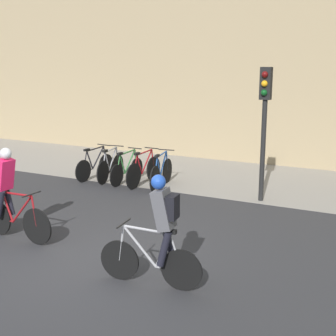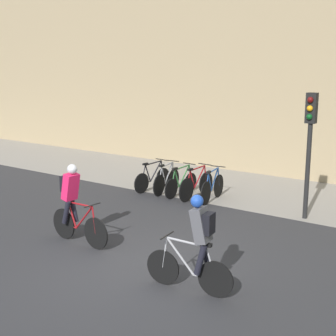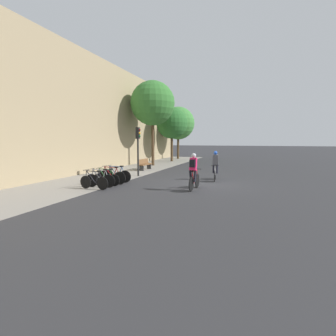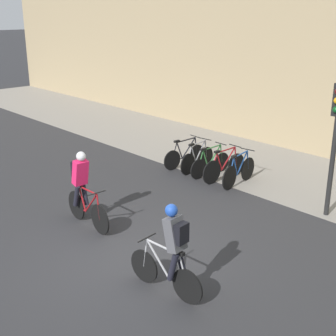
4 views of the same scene
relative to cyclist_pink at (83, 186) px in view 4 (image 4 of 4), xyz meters
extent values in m
plane|color=#2B2B2D|center=(2.00, -0.11, -0.95)|extent=(200.00, 200.00, 0.00)
cube|color=gray|center=(2.00, 6.64, -0.94)|extent=(44.00, 4.50, 0.01)
cylinder|color=black|center=(0.70, -0.03, -0.59)|extent=(0.71, 0.07, 0.71)
cylinder|color=black|center=(-0.36, 0.02, -0.59)|extent=(0.71, 0.07, 0.71)
cylinder|color=maroon|center=(0.34, -0.02, -0.31)|extent=(0.58, 0.07, 0.62)
cylinder|color=maroon|center=(-0.05, 0.00, -0.33)|extent=(0.27, 0.05, 0.58)
cylinder|color=maroon|center=(0.22, -0.01, -0.03)|extent=(0.79, 0.08, 0.07)
cylinder|color=maroon|center=(-0.15, 0.01, -0.60)|extent=(0.43, 0.05, 0.05)
cylinder|color=maroon|center=(-0.26, 0.01, -0.32)|extent=(0.22, 0.04, 0.56)
cylinder|color=maroon|center=(0.66, -0.03, -0.30)|extent=(0.12, 0.04, 0.59)
cylinder|color=black|center=(0.61, -0.03, 0.03)|extent=(0.05, 0.46, 0.03)
cube|color=black|center=(-0.17, 0.01, 0.00)|extent=(0.20, 0.09, 0.06)
cube|color=#EA1E56|center=(-0.07, 0.00, 0.33)|extent=(0.34, 0.34, 0.63)
sphere|color=silver|center=(0.01, 0.00, 0.74)|extent=(0.23, 0.23, 0.22)
cylinder|color=black|center=(-0.13, -0.10, -0.25)|extent=(0.28, 0.12, 0.56)
cylinder|color=black|center=(-0.11, 0.12, -0.25)|extent=(0.24, 0.12, 0.56)
cube|color=black|center=(-0.21, 0.01, 0.38)|extent=(0.15, 0.27, 0.36)
cylinder|color=black|center=(2.88, -0.57, -0.62)|extent=(0.65, 0.10, 0.65)
cylinder|color=black|center=(3.90, -0.46, -0.62)|extent=(0.65, 0.10, 0.65)
cylinder|color=#99999E|center=(3.23, -0.53, -0.34)|extent=(0.57, 0.10, 0.62)
cylinder|color=#99999E|center=(3.60, -0.49, -0.35)|extent=(0.27, 0.07, 0.58)
cylinder|color=#99999E|center=(3.34, -0.52, -0.06)|extent=(0.76, 0.12, 0.07)
cylinder|color=#99999E|center=(3.70, -0.48, -0.63)|extent=(0.41, 0.08, 0.05)
cylinder|color=#99999E|center=(3.81, -0.47, -0.35)|extent=(0.22, 0.05, 0.56)
cylinder|color=#99999E|center=(2.92, -0.57, -0.33)|extent=(0.12, 0.05, 0.59)
cylinder|color=black|center=(2.96, -0.56, 0.00)|extent=(0.08, 0.46, 0.03)
cube|color=black|center=(3.72, -0.48, -0.03)|extent=(0.21, 0.10, 0.06)
cube|color=#4C4C51|center=(3.62, -0.49, 0.30)|extent=(0.35, 0.35, 0.63)
sphere|color=#1E47AD|center=(3.54, -0.50, 0.71)|extent=(0.24, 0.24, 0.22)
cylinder|color=black|center=(3.66, -0.38, -0.28)|extent=(0.28, 0.14, 0.56)
cylinder|color=black|center=(3.68, -0.60, -0.28)|extent=(0.25, 0.14, 0.56)
cube|color=black|center=(3.76, -0.48, 0.35)|extent=(0.17, 0.27, 0.36)
cylinder|color=black|center=(-1.32, 5.22, -0.62)|extent=(0.09, 0.65, 0.64)
cylinder|color=black|center=(-1.40, 4.19, -0.62)|extent=(0.09, 0.65, 0.64)
cylinder|color=black|center=(-1.34, 4.87, -0.34)|extent=(0.08, 0.57, 0.62)
cylinder|color=black|center=(-1.37, 4.49, -0.36)|extent=(0.06, 0.27, 0.58)
cylinder|color=black|center=(-1.35, 4.76, -0.06)|extent=(0.10, 0.77, 0.07)
cylinder|color=black|center=(-1.38, 4.40, -0.63)|extent=(0.06, 0.42, 0.05)
cylinder|color=black|center=(-1.39, 4.28, -0.35)|extent=(0.05, 0.22, 0.56)
cylinder|color=black|center=(-1.32, 5.18, -0.33)|extent=(0.05, 0.12, 0.59)
cylinder|color=black|center=(-1.32, 5.14, 0.00)|extent=(0.46, 0.06, 0.03)
cube|color=black|center=(-1.38, 4.38, -0.03)|extent=(0.10, 0.21, 0.06)
cylinder|color=black|center=(-0.86, 5.18, -0.61)|extent=(0.11, 0.67, 0.67)
cylinder|color=black|center=(-0.75, 4.23, -0.61)|extent=(0.11, 0.67, 0.67)
cylinder|color=#99999E|center=(-0.82, 4.86, -0.33)|extent=(0.10, 0.53, 0.62)
cylinder|color=#99999E|center=(-0.78, 4.51, -0.34)|extent=(0.07, 0.25, 0.58)
cylinder|color=#99999E|center=(-0.81, 4.76, -0.04)|extent=(0.12, 0.71, 0.07)
cylinder|color=#99999E|center=(-0.77, 4.42, -0.62)|extent=(0.07, 0.39, 0.05)
cylinder|color=#99999E|center=(-0.76, 4.32, -0.33)|extent=(0.05, 0.21, 0.56)
cylinder|color=#99999E|center=(-0.85, 5.14, -0.32)|extent=(0.05, 0.12, 0.58)
cylinder|color=black|center=(-0.85, 5.11, 0.01)|extent=(0.46, 0.08, 0.03)
cube|color=black|center=(-0.77, 4.40, -0.02)|extent=(0.10, 0.21, 0.06)
cylinder|color=black|center=(-0.23, 5.22, -0.64)|extent=(0.06, 0.62, 0.62)
cylinder|color=black|center=(-0.26, 4.19, -0.64)|extent=(0.06, 0.62, 0.62)
cylinder|color=#2D6B33|center=(-0.24, 4.87, -0.35)|extent=(0.06, 0.56, 0.62)
cylinder|color=#2D6B33|center=(-0.26, 4.49, -0.37)|extent=(0.05, 0.26, 0.58)
cylinder|color=#2D6B33|center=(-0.25, 4.76, -0.07)|extent=(0.06, 0.76, 0.07)
cylinder|color=#2D6B33|center=(-0.26, 4.40, -0.64)|extent=(0.05, 0.41, 0.05)
cylinder|color=#2D6B33|center=(-0.26, 4.29, -0.36)|extent=(0.04, 0.22, 0.56)
cylinder|color=#2D6B33|center=(-0.23, 5.18, -0.35)|extent=(0.04, 0.12, 0.59)
cylinder|color=black|center=(-0.23, 5.14, -0.02)|extent=(0.46, 0.04, 0.03)
cube|color=black|center=(-0.26, 4.38, -0.05)|extent=(0.09, 0.20, 0.06)
cylinder|color=black|center=(0.33, 5.23, -0.59)|extent=(0.06, 0.71, 0.71)
cylinder|color=black|center=(0.28, 4.18, -0.59)|extent=(0.06, 0.71, 0.71)
cylinder|color=maroon|center=(0.31, 4.87, -0.31)|extent=(0.06, 0.58, 0.62)
cylinder|color=maroon|center=(0.30, 4.49, -0.32)|extent=(0.05, 0.27, 0.58)
cylinder|color=maroon|center=(0.31, 4.76, -0.02)|extent=(0.07, 0.78, 0.07)
cylinder|color=maroon|center=(0.29, 4.39, -0.60)|extent=(0.05, 0.42, 0.05)
cylinder|color=maroon|center=(0.29, 4.28, -0.31)|extent=(0.04, 0.22, 0.56)
cylinder|color=maroon|center=(0.33, 5.19, -0.30)|extent=(0.04, 0.12, 0.59)
cylinder|color=black|center=(0.32, 5.15, 0.03)|extent=(0.46, 0.05, 0.03)
cube|color=black|center=(0.29, 4.37, 0.00)|extent=(0.09, 0.20, 0.06)
cylinder|color=black|center=(0.79, 5.21, -0.60)|extent=(0.13, 0.70, 0.70)
cylinder|color=black|center=(0.93, 4.21, -0.60)|extent=(0.13, 0.70, 0.70)
cylinder|color=#1E478C|center=(0.84, 4.87, -0.31)|extent=(0.11, 0.56, 0.62)
cylinder|color=#1E478C|center=(0.89, 4.50, -0.33)|extent=(0.07, 0.26, 0.58)
cylinder|color=#1E478C|center=(0.85, 4.76, -0.03)|extent=(0.14, 0.75, 0.07)
cylinder|color=#1E478C|center=(0.90, 4.41, -0.60)|extent=(0.09, 0.41, 0.05)
cylinder|color=#1E478C|center=(0.91, 4.30, -0.32)|extent=(0.06, 0.21, 0.56)
cylinder|color=#1E478C|center=(0.80, 5.17, -0.31)|extent=(0.05, 0.12, 0.58)
cylinder|color=black|center=(0.80, 5.13, 0.02)|extent=(0.46, 0.09, 0.03)
cube|color=black|center=(0.90, 4.39, -0.01)|extent=(0.11, 0.21, 0.06)
cylinder|color=black|center=(3.67, 4.68, 0.68)|extent=(0.12, 0.12, 3.26)
sphere|color=#0C4719|center=(3.67, 4.56, 1.72)|extent=(0.15, 0.15, 0.15)
camera|label=1|loc=(6.64, -6.34, 2.42)|focal=50.00mm
camera|label=2|loc=(7.50, -6.95, 2.88)|focal=50.00mm
camera|label=3|loc=(-12.24, -2.89, 1.48)|focal=28.00mm
camera|label=4|loc=(8.77, -5.44, 3.94)|focal=50.00mm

